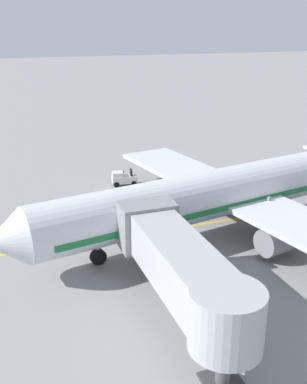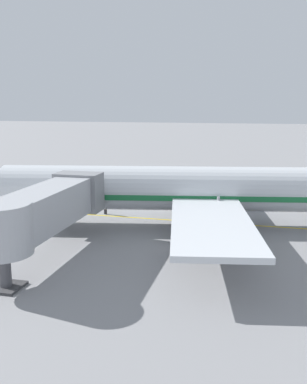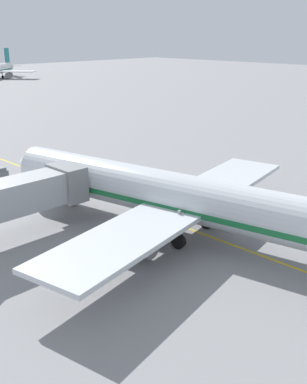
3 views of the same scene
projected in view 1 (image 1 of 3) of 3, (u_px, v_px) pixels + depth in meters
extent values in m
plane|color=gray|center=(218.00, 222.00, 38.04)|extent=(400.00, 400.00, 0.00)
cube|color=gold|center=(218.00, 222.00, 38.04)|extent=(0.24, 80.00, 0.01)
cylinder|color=silver|center=(229.00, 190.00, 35.60)|extent=(9.58, 32.13, 3.70)
cube|color=#196B38|center=(229.00, 196.00, 35.76)|extent=(9.14, 29.62, 0.44)
cone|color=silver|center=(4.00, 241.00, 27.40)|extent=(4.01, 3.03, 3.63)
cube|color=black|center=(33.00, 224.00, 28.04)|extent=(2.93, 1.60, 0.60)
cube|color=silver|center=(239.00, 196.00, 36.30)|extent=(30.44, 10.68, 0.36)
cylinder|color=gray|center=(280.00, 239.00, 31.91)|extent=(2.56, 3.52, 2.00)
cylinder|color=gray|center=(190.00, 192.00, 40.80)|extent=(2.56, 3.52, 2.00)
cylinder|color=black|center=(98.00, 257.00, 31.21)|extent=(0.65, 1.16, 1.10)
cylinder|color=gray|center=(97.00, 236.00, 30.67)|extent=(0.24, 0.24, 2.00)
cylinder|color=black|center=(266.00, 228.00, 35.65)|extent=(0.65, 1.16, 1.10)
cylinder|color=gray|center=(268.00, 209.00, 35.11)|extent=(0.24, 0.24, 2.00)
cylinder|color=black|center=(228.00, 208.00, 39.36)|extent=(0.65, 1.16, 1.10)
cylinder|color=gray|center=(229.00, 191.00, 38.82)|extent=(0.24, 0.24, 2.00)
cube|color=#A8AAAF|center=(177.00, 260.00, 24.73)|extent=(11.22, 2.80, 2.60)
cube|color=gray|center=(147.00, 225.00, 28.98)|extent=(2.00, 3.50, 2.99)
cylinder|color=#A8AAAF|center=(226.00, 320.00, 19.78)|extent=(3.36, 3.36, 2.86)
cylinder|color=#4C4C51|center=(224.00, 364.00, 20.61)|extent=(0.70, 0.70, 2.19)
cube|color=#38383A|center=(222.00, 382.00, 20.96)|extent=(1.80, 1.80, 0.16)
cube|color=navy|center=(205.00, 195.00, 42.11)|extent=(2.23, 2.77, 0.70)
cube|color=navy|center=(200.00, 191.00, 41.44)|extent=(1.39, 1.40, 0.44)
cube|color=black|center=(209.00, 187.00, 42.36)|extent=(0.82, 0.53, 0.64)
cylinder|color=black|center=(204.00, 189.00, 41.80)|extent=(0.19, 0.27, 0.54)
cylinder|color=black|center=(204.00, 203.00, 41.28)|extent=(0.44, 0.59, 0.56)
cylinder|color=black|center=(194.00, 200.00, 41.97)|extent=(0.44, 0.59, 0.56)
cylinder|color=black|center=(215.00, 198.00, 42.50)|extent=(0.44, 0.59, 0.56)
cylinder|color=black|center=(205.00, 195.00, 43.18)|extent=(0.44, 0.59, 0.56)
cube|color=silver|center=(124.00, 179.00, 46.45)|extent=(1.57, 2.65, 0.70)
cube|color=silver|center=(118.00, 174.00, 46.13)|extent=(1.17, 1.19, 0.44)
cube|color=black|center=(131.00, 172.00, 46.34)|extent=(0.85, 0.29, 0.64)
cylinder|color=black|center=(123.00, 173.00, 46.20)|extent=(0.12, 0.27, 0.54)
cylinder|color=black|center=(117.00, 185.00, 45.92)|extent=(0.28, 0.58, 0.56)
cylinder|color=black|center=(115.00, 181.00, 46.91)|extent=(0.28, 0.58, 0.56)
cylinder|color=black|center=(134.00, 184.00, 46.23)|extent=(0.28, 0.58, 0.56)
cylinder|color=black|center=(132.00, 180.00, 47.23)|extent=(0.28, 0.58, 0.56)
cube|color=#4C4C51|center=(234.00, 184.00, 45.66)|extent=(1.68, 2.40, 0.12)
cube|color=#233D9E|center=(235.00, 178.00, 45.45)|extent=(1.60, 2.28, 1.10)
cylinder|color=#4C4C51|center=(220.00, 185.00, 45.45)|extent=(0.20, 0.70, 0.07)
cylinder|color=black|center=(228.00, 189.00, 45.11)|extent=(0.18, 0.38, 0.36)
cylinder|color=black|center=(225.00, 185.00, 46.13)|extent=(0.18, 0.38, 0.36)
cylinder|color=black|center=(244.00, 188.00, 45.36)|extent=(0.18, 0.38, 0.36)
cylinder|color=black|center=(240.00, 184.00, 46.38)|extent=(0.18, 0.38, 0.36)
cube|color=#4C4C51|center=(256.00, 178.00, 47.51)|extent=(1.68, 2.40, 0.12)
cube|color=#999EA3|center=(256.00, 172.00, 47.30)|extent=(1.60, 2.28, 1.10)
cylinder|color=#4C4C51|center=(243.00, 179.00, 47.30)|extent=(0.20, 0.70, 0.07)
cylinder|color=black|center=(250.00, 182.00, 46.96)|extent=(0.18, 0.38, 0.36)
cylinder|color=black|center=(246.00, 179.00, 47.98)|extent=(0.18, 0.38, 0.36)
cylinder|color=black|center=(265.00, 181.00, 47.21)|extent=(0.18, 0.38, 0.36)
cylinder|color=black|center=(261.00, 178.00, 48.23)|extent=(0.18, 0.38, 0.36)
cube|color=#4C4C51|center=(274.00, 175.00, 48.38)|extent=(1.68, 2.40, 0.12)
cube|color=#999EA3|center=(275.00, 169.00, 48.17)|extent=(1.60, 2.28, 1.10)
cylinder|color=#4C4C51|center=(261.00, 176.00, 48.16)|extent=(0.20, 0.70, 0.07)
cylinder|color=black|center=(269.00, 179.00, 47.82)|extent=(0.18, 0.38, 0.36)
cylinder|color=black|center=(265.00, 176.00, 48.85)|extent=(0.18, 0.38, 0.36)
cylinder|color=black|center=(284.00, 178.00, 48.08)|extent=(0.18, 0.38, 0.36)
cylinder|color=black|center=(279.00, 175.00, 49.10)|extent=(0.18, 0.38, 0.36)
cylinder|color=#232328|center=(116.00, 229.00, 35.69)|extent=(0.15, 0.15, 0.85)
cylinder|color=#232328|center=(118.00, 229.00, 35.66)|extent=(0.15, 0.15, 0.85)
cube|color=yellow|center=(117.00, 221.00, 35.42)|extent=(0.39, 0.45, 0.60)
cylinder|color=yellow|center=(114.00, 221.00, 35.48)|extent=(0.19, 0.24, 0.57)
cylinder|color=yellow|center=(120.00, 221.00, 35.40)|extent=(0.19, 0.24, 0.57)
sphere|color=#997051|center=(117.00, 216.00, 35.27)|extent=(0.22, 0.22, 0.22)
cube|color=red|center=(117.00, 215.00, 35.27)|extent=(0.20, 0.27, 0.10)
cube|color=black|center=(22.00, 254.00, 32.69)|extent=(0.36, 0.36, 0.04)
cone|color=orange|center=(21.00, 250.00, 32.59)|extent=(0.30, 0.30, 0.55)
cylinder|color=white|center=(21.00, 250.00, 32.58)|extent=(0.21, 0.21, 0.06)
cube|color=black|center=(41.00, 236.00, 35.51)|extent=(0.36, 0.36, 0.04)
cone|color=orange|center=(41.00, 232.00, 35.40)|extent=(0.30, 0.30, 0.55)
cylinder|color=white|center=(41.00, 232.00, 35.39)|extent=(0.21, 0.21, 0.06)
cube|color=black|center=(89.00, 246.00, 33.89)|extent=(0.36, 0.36, 0.04)
cone|color=orange|center=(89.00, 242.00, 33.79)|extent=(0.30, 0.30, 0.55)
cylinder|color=white|center=(89.00, 242.00, 33.78)|extent=(0.21, 0.21, 0.06)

